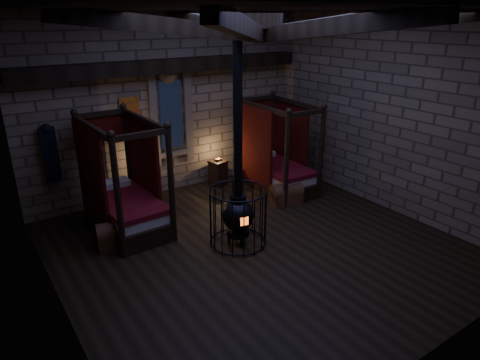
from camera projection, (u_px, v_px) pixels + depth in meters
room at (256, 40)px, 6.88m from camera, size 7.02×7.02×4.29m
bed_left at (125, 202)px, 8.72m from camera, size 1.20×2.19×2.26m
bed_right at (276, 168)px, 10.73m from camera, size 1.22×2.14×2.17m
trunk_left at (116, 235)px, 8.08m from camera, size 0.77×0.57×0.51m
trunk_right at (286, 194)px, 9.93m from camera, size 0.79×0.60×0.51m
nightstand_left at (146, 188)px, 9.84m from camera, size 0.54×0.53×0.92m
nightstand_right at (218, 173)px, 10.97m from camera, size 0.49×0.47×0.71m
stove at (238, 212)px, 8.02m from camera, size 1.09×1.09×4.05m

